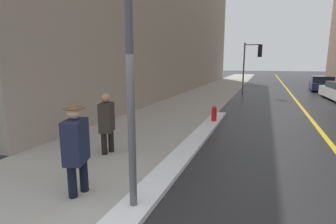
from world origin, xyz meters
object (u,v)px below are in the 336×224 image
Objects in this scene: traffic_light_near at (254,57)px; pedestrian_nearside at (76,144)px; lamp_post at (129,13)px; pedestrian_with_shoulder_bag at (107,121)px; fire_hydrant at (214,115)px; parked_car_navy at (322,84)px.

traffic_light_near is 2.19× the size of pedestrian_nearside.
pedestrian_nearside is at bearing -97.70° from traffic_light_near.
traffic_light_near is at bearing 154.85° from pedestrian_nearside.
lamp_post is 3.66m from pedestrian_with_shoulder_bag.
pedestrian_nearside is 6.68m from fire_hydrant.
pedestrian_with_shoulder_bag reaches higher than fire_hydrant.
traffic_light_near is at bearing 85.21° from fire_hydrant.
parked_car_navy is 16.98m from fire_hydrant.
parked_car_navy is (7.71, 22.24, -0.37)m from pedestrian_nearside.
pedestrian_nearside is at bearing -101.05° from fire_hydrant.
traffic_light_near reaches higher than pedestrian_with_shoulder_bag.
pedestrian_with_shoulder_bag is 4.89m from fire_hydrant.
parked_car_navy is at bearing 67.71° from fire_hydrant.
lamp_post is 23.43m from parked_car_navy.
fire_hydrant is at bearing 162.46° from parked_car_navy.
fire_hydrant is at bearing -95.31° from traffic_light_near.
traffic_light_near reaches higher than parked_car_navy.
pedestrian_with_shoulder_bag is at bearing 130.80° from lamp_post.
pedestrian_with_shoulder_bag is 0.37× the size of parked_car_navy.
lamp_post reaches higher than pedestrian_nearside.
pedestrian_nearside reaches higher than parked_car_navy.
pedestrian_with_shoulder_bag is (-2.92, -15.20, -1.88)m from traffic_light_near.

